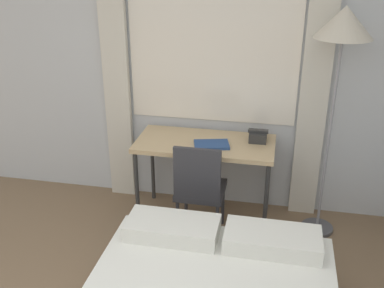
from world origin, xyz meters
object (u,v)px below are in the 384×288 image
(standing_lamp, at_px, (343,37))
(book, at_px, (212,145))
(telephone, at_px, (258,136))
(desk, at_px, (205,149))
(desk_chair, at_px, (199,186))

(standing_lamp, distance_m, book, 1.33)
(standing_lamp, bearing_deg, book, -174.57)
(telephone, distance_m, book, 0.42)
(standing_lamp, bearing_deg, telephone, 170.75)
(desk, xyz_separation_m, desk_chair, (0.01, -0.30, -0.21))
(desk, distance_m, book, 0.13)
(desk_chair, distance_m, standing_lamp, 1.61)
(desk, bearing_deg, telephone, 13.49)
(desk_chair, xyz_separation_m, standing_lamp, (1.01, 0.32, 1.21))
(desk, height_order, standing_lamp, standing_lamp)
(desk_chair, bearing_deg, telephone, 43.35)
(desk, distance_m, telephone, 0.47)
(standing_lamp, bearing_deg, desk_chair, -162.69)
(desk_chair, height_order, standing_lamp, standing_lamp)
(desk, relative_size, book, 3.65)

